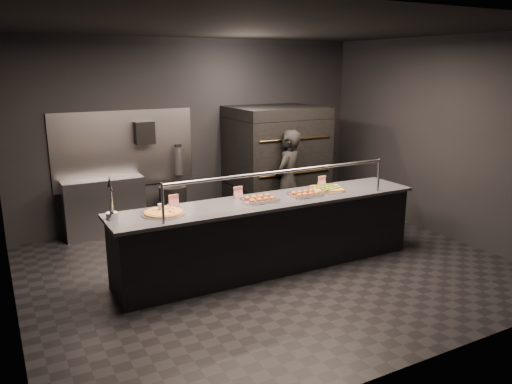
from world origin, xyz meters
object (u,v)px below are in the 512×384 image
pizza_oven (276,163)px  square_pizza (327,189)px  fire_extinguisher (179,160)px  beer_tap (111,206)px  service_counter (270,234)px  worker (288,181)px  prep_shelf (105,207)px  round_pizza (164,212)px  trash_bin (173,208)px  slider_tray_b (305,194)px  towel_dispenser (144,133)px  slider_tray_a (260,199)px

pizza_oven → square_pizza: 1.85m
fire_extinguisher → beer_tap: size_ratio=1.02×
pizza_oven → beer_tap: size_ratio=3.87×
service_counter → worker: worker is taller
fire_extinguisher → beer_tap: bearing=-125.2°
pizza_oven → prep_shelf: pizza_oven is taller
round_pizza → pizza_oven: bearing=35.6°
trash_bin → slider_tray_b: bearing=-62.6°
prep_shelf → fire_extinguisher: size_ratio=2.38×
trash_bin → round_pizza: bearing=-111.6°
fire_extinguisher → towel_dispenser: bearing=-179.0°
square_pizza → towel_dispenser: bearing=128.2°
prep_shelf → trash_bin: bearing=-14.3°
towel_dispenser → square_pizza: 3.02m
service_counter → prep_shelf: size_ratio=3.42×
service_counter → worker: size_ratio=2.54×
prep_shelf → slider_tray_b: (2.10, -2.36, 0.49)m
pizza_oven → beer_tap: (-3.15, -1.77, 0.09)m
prep_shelf → round_pizza: (0.21, -2.27, 0.49)m
fire_extinguisher → worker: size_ratio=0.31×
prep_shelf → trash_bin: (1.01, -0.26, -0.09)m
slider_tray_a → fire_extinguisher: bearing=94.7°
service_counter → fire_extinguisher: 2.50m
beer_tap → worker: size_ratio=0.31×
service_counter → beer_tap: size_ratio=8.32×
prep_shelf → beer_tap: beer_tap is taller
beer_tap → towel_dispenser: bearing=65.1°
trash_bin → beer_tap: bearing=-125.2°
fire_extinguisher → slider_tray_b: fire_extinguisher is taller
pizza_oven → square_pizza: size_ratio=3.81×
fire_extinguisher → worker: 1.83m
service_counter → pizza_oven: 2.30m
service_counter → trash_bin: size_ratio=5.66×
fire_extinguisher → slider_tray_a: size_ratio=1.06×
service_counter → square_pizza: service_counter is taller
trash_bin → service_counter: bearing=-74.1°
prep_shelf → towel_dispenser: towel_dispenser is taller
towel_dispenser → fire_extinguisher: 0.74m
slider_tray_b → service_counter: bearing=175.4°
pizza_oven → slider_tray_a: (-1.35, -1.89, -0.02)m
service_counter → trash_bin: bearing=105.9°
square_pizza → prep_shelf: bearing=138.3°
worker → trash_bin: bearing=-63.5°
service_counter → slider_tray_a: size_ratio=8.59×
service_counter → slider_tray_a: (-0.15, 0.01, 0.48)m
slider_tray_b → pizza_oven: bearing=70.2°
fire_extinguisher → slider_tray_b: size_ratio=1.15×
pizza_oven → worker: pizza_oven is taller
fire_extinguisher → slider_tray_a: 2.40m
beer_tap → slider_tray_b: beer_tap is taller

